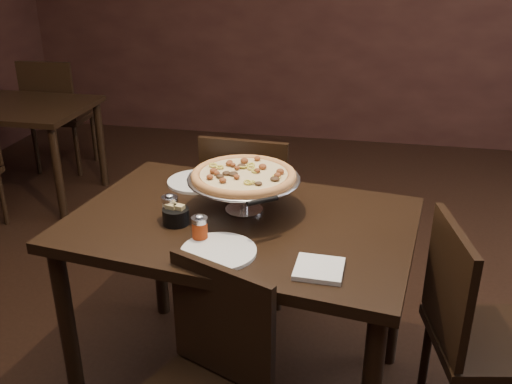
# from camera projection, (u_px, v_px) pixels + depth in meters

# --- Properties ---
(room) EXTENTS (6.04, 7.04, 2.84)m
(room) POSITION_uv_depth(u_px,v_px,m) (284.00, 68.00, 1.99)
(room) COLOR black
(room) RESTS_ON ground
(dining_table) EXTENTS (1.42, 1.05, 0.82)m
(dining_table) POSITION_uv_depth(u_px,v_px,m) (241.00, 243.00, 2.26)
(dining_table) COLOR black
(dining_table) RESTS_ON ground
(background_table) EXTENTS (1.16, 0.78, 0.73)m
(background_table) POSITION_uv_depth(u_px,v_px,m) (10.00, 117.00, 4.16)
(background_table) COLOR black
(background_table) RESTS_ON ground
(pizza_stand) EXTENTS (0.45, 0.45, 0.18)m
(pizza_stand) POSITION_uv_depth(u_px,v_px,m) (244.00, 176.00, 2.22)
(pizza_stand) COLOR silver
(pizza_stand) RESTS_ON dining_table
(parmesan_shaker) EXTENTS (0.06, 0.06, 0.11)m
(parmesan_shaker) POSITION_uv_depth(u_px,v_px,m) (170.00, 208.00, 2.19)
(parmesan_shaker) COLOR #F6EDBF
(parmesan_shaker) RESTS_ON dining_table
(pepper_flake_shaker) EXTENTS (0.06, 0.06, 0.10)m
(pepper_flake_shaker) POSITION_uv_depth(u_px,v_px,m) (200.00, 228.00, 2.03)
(pepper_flake_shaker) COLOR maroon
(pepper_flake_shaker) RESTS_ON dining_table
(packet_caddy) EXTENTS (0.10, 0.10, 0.08)m
(packet_caddy) POSITION_uv_depth(u_px,v_px,m) (176.00, 216.00, 2.16)
(packet_caddy) COLOR black
(packet_caddy) RESTS_ON dining_table
(napkin_stack) EXTENTS (0.16, 0.16, 0.02)m
(napkin_stack) POSITION_uv_depth(u_px,v_px,m) (319.00, 269.00, 1.86)
(napkin_stack) COLOR silver
(napkin_stack) RESTS_ON dining_table
(plate_left) EXTENTS (0.27, 0.27, 0.01)m
(plate_left) POSITION_uv_depth(u_px,v_px,m) (197.00, 182.00, 2.54)
(plate_left) COLOR silver
(plate_left) RESTS_ON dining_table
(plate_near) EXTENTS (0.26, 0.26, 0.01)m
(plate_near) POSITION_uv_depth(u_px,v_px,m) (219.00, 251.00, 1.97)
(plate_near) COLOR silver
(plate_near) RESTS_ON dining_table
(serving_spatula) EXTENTS (0.16, 0.16, 0.02)m
(serving_spatula) POSITION_uv_depth(u_px,v_px,m) (262.00, 202.00, 2.02)
(serving_spatula) COLOR silver
(serving_spatula) RESTS_ON pizza_stand
(chair_far) EXTENTS (0.46, 0.46, 0.95)m
(chair_far) POSITION_uv_depth(u_px,v_px,m) (250.00, 211.00, 2.98)
(chair_far) COLOR black
(chair_far) RESTS_ON ground
(chair_side) EXTENTS (0.50, 0.50, 0.91)m
(chair_side) POSITION_uv_depth(u_px,v_px,m) (474.00, 328.00, 2.11)
(chair_side) COLOR black
(chair_side) RESTS_ON ground
(bg_chair_far) EXTENTS (0.47, 0.47, 0.95)m
(bg_chair_far) POSITION_uv_depth(u_px,v_px,m) (57.00, 111.00, 4.71)
(bg_chair_far) COLOR black
(bg_chair_far) RESTS_ON ground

